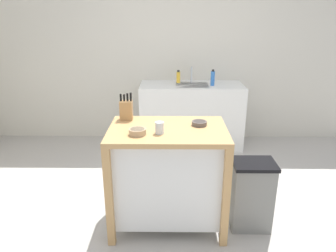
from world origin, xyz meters
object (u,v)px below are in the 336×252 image
object	(u,v)px
kitchen_island	(168,172)
bottle_dish_soap	(178,77)
drinking_cup	(159,128)
bowl_ceramic_wide	(137,131)
sink_faucet	(191,75)
knife_block	(126,110)
bottle_hand_soap	(213,78)
bowl_stoneware_deep	(199,123)
trash_bin	(251,195)

from	to	relation	value
kitchen_island	bottle_dish_soap	size ratio (longest dim) A/B	5.58
drinking_cup	bottle_dish_soap	size ratio (longest dim) A/B	0.54
kitchen_island	drinking_cup	bearing A→B (deg)	-119.33
bowl_ceramic_wide	sink_faucet	world-z (taller)	sink_faucet
kitchen_island	knife_block	distance (m)	0.66
drinking_cup	bottle_hand_soap	distance (m)	1.99
bowl_stoneware_deep	drinking_cup	xyz separation A→B (m)	(-0.33, -0.20, 0.03)
bowl_stoneware_deep	trash_bin	distance (m)	0.78
bottle_dish_soap	bottle_hand_soap	distance (m)	0.49
knife_block	bottle_dish_soap	xyz separation A→B (m)	(0.50, 1.71, -0.04)
kitchen_island	bottle_hand_soap	world-z (taller)	bottle_hand_soap
bowl_ceramic_wide	bottle_hand_soap	xyz separation A→B (m)	(0.82, 1.91, 0.05)
kitchen_island	sink_faucet	bearing A→B (deg)	81.00
bowl_ceramic_wide	bowl_stoneware_deep	xyz separation A→B (m)	(0.50, 0.22, -0.01)
knife_block	bottle_hand_soap	bearing A→B (deg)	58.09
drinking_cup	bottle_hand_soap	xyz separation A→B (m)	(0.65, 1.88, 0.03)
trash_bin	bowl_ceramic_wide	bearing A→B (deg)	-174.73
bottle_hand_soap	trash_bin	bearing A→B (deg)	-85.40
kitchen_island	knife_block	world-z (taller)	knife_block
bowl_ceramic_wide	bottle_dish_soap	xyz separation A→B (m)	(0.36, 2.09, 0.03)
bowl_stoneware_deep	drinking_cup	world-z (taller)	drinking_cup
drinking_cup	sink_faucet	distance (m)	2.12
bowl_stoneware_deep	bottle_hand_soap	world-z (taller)	bottle_hand_soap
kitchen_island	bowl_ceramic_wide	bearing A→B (deg)	-149.25
drinking_cup	trash_bin	bearing A→B (deg)	4.55
drinking_cup	bottle_hand_soap	size ratio (longest dim) A/B	0.44
bowl_ceramic_wide	drinking_cup	size ratio (longest dim) A/B	1.43
bowl_ceramic_wide	sink_faucet	bearing A→B (deg)	75.43
knife_block	bowl_stoneware_deep	distance (m)	0.66
bottle_hand_soap	bowl_ceramic_wide	bearing A→B (deg)	-113.27
drinking_cup	trash_bin	world-z (taller)	drinking_cup
bowl_ceramic_wide	bottle_hand_soap	distance (m)	2.08
kitchen_island	drinking_cup	size ratio (longest dim) A/B	10.30
trash_bin	drinking_cup	bearing A→B (deg)	-175.45
kitchen_island	trash_bin	xyz separation A→B (m)	(0.73, -0.05, -0.19)
knife_block	bowl_ceramic_wide	size ratio (longest dim) A/B	1.80
bottle_dish_soap	bowl_stoneware_deep	bearing A→B (deg)	-85.72
kitchen_island	drinking_cup	distance (m)	0.47
trash_bin	bottle_hand_soap	distance (m)	1.95
drinking_cup	bowl_ceramic_wide	bearing A→B (deg)	-171.45
bottle_hand_soap	sink_faucet	bearing A→B (deg)	143.38
drinking_cup	bottle_dish_soap	world-z (taller)	bottle_dish_soap
knife_block	bowl_ceramic_wide	distance (m)	0.40
knife_block	sink_faucet	distance (m)	1.87
bowl_ceramic_wide	bottle_dish_soap	world-z (taller)	bottle_dish_soap
kitchen_island	trash_bin	bearing A→B (deg)	-4.03
trash_bin	sink_faucet	world-z (taller)	sink_faucet
sink_faucet	bowl_ceramic_wide	bearing A→B (deg)	-104.57
bowl_ceramic_wide	bowl_stoneware_deep	world-z (taller)	bowl_ceramic_wide
trash_bin	bowl_stoneware_deep	bearing A→B (deg)	163.76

